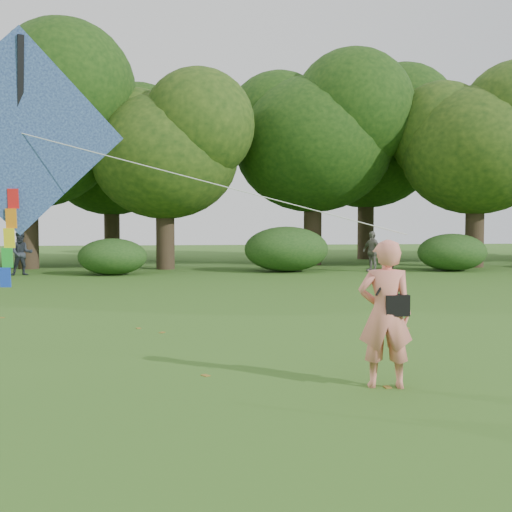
{
  "coord_description": "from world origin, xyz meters",
  "views": [
    {
      "loc": [
        -1.58,
        -8.27,
        2.04
      ],
      "look_at": [
        -0.28,
        2.0,
        1.5
      ],
      "focal_mm": 45.0,
      "sensor_mm": 36.0,
      "label": 1
    }
  ],
  "objects": [
    {
      "name": "fallen_leaves",
      "position": [
        0.19,
        2.52,
        0.01
      ],
      "size": [
        10.39,
        14.7,
        0.01
      ],
      "color": "olive",
      "rests_on": "ground"
    },
    {
      "name": "flying_kite",
      "position": [
        -3.59,
        0.49,
        3.18
      ],
      "size": [
        6.14,
        1.61,
        3.38
      ],
      "color": "#2970B5",
      "rests_on": "ground"
    },
    {
      "name": "ground",
      "position": [
        0.0,
        0.0,
        0.0
      ],
      "size": [
        100.0,
        100.0,
        0.0
      ],
      "primitive_type": "plane",
      "color": "#265114",
      "rests_on": "ground"
    },
    {
      "name": "bystander_right",
      "position": [
        6.53,
        17.49,
        0.84
      ],
      "size": [
        0.83,
        1.07,
        1.69
      ],
      "primitive_type": "imported",
      "rotation": [
        0.0,
        0.0,
        -1.09
      ],
      "color": "slate",
      "rests_on": "ground"
    },
    {
      "name": "crossbody_bag",
      "position": [
        1.11,
        -0.71,
        1.04
      ],
      "size": [
        0.43,
        0.2,
        0.72
      ],
      "color": "black",
      "rests_on": "ground"
    },
    {
      "name": "bystander_left",
      "position": [
        -7.46,
        17.34,
        0.85
      ],
      "size": [
        0.96,
        0.83,
        1.71
      ],
      "primitive_type": "imported",
      "rotation": [
        0.0,
        0.0,
        0.25
      ],
      "color": "#282E36",
      "rests_on": "ground"
    },
    {
      "name": "shrub_band",
      "position": [
        -0.72,
        17.6,
        0.86
      ],
      "size": [
        39.15,
        3.22,
        1.88
      ],
      "color": "#264919",
      "rests_on": "ground"
    },
    {
      "name": "tree_line",
      "position": [
        1.67,
        22.88,
        5.6
      ],
      "size": [
        54.7,
        15.3,
        9.48
      ],
      "color": "#3A2D1E",
      "rests_on": "ground"
    },
    {
      "name": "man_kite_flyer",
      "position": [
        0.99,
        -0.68,
        0.92
      ],
      "size": [
        0.74,
        0.56,
        1.83
      ],
      "primitive_type": "imported",
      "rotation": [
        0.0,
        0.0,
        2.95
      ],
      "color": "#EB816E",
      "rests_on": "ground"
    }
  ]
}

